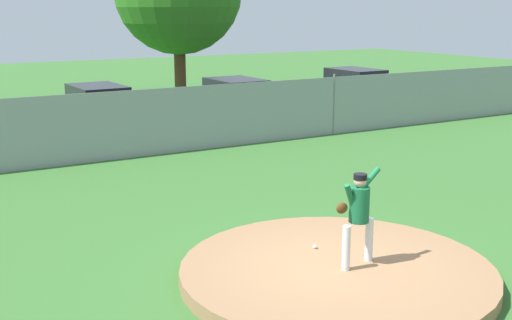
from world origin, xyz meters
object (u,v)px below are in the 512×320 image
parked_car_champagne (355,89)px  pitcher_youth (358,210)px  baseball (315,247)px  parked_car_charcoal (99,110)px  parked_car_burgundy (236,100)px

parked_car_champagne → pitcher_youth: bearing=-128.3°
baseball → parked_car_charcoal: 13.62m
pitcher_youth → parked_car_charcoal: bearing=88.9°
pitcher_youth → parked_car_burgundy: 15.74m
parked_car_burgundy → parked_car_champagne: 5.88m
pitcher_youth → parked_car_charcoal: (0.28, 14.54, -0.38)m
parked_car_charcoal → parked_car_champagne: 11.34m
pitcher_youth → parked_car_champagne: size_ratio=0.35×
pitcher_youth → parked_car_champagne: (11.62, 14.70, -0.36)m
baseball → parked_car_burgundy: (5.90, 13.71, 0.48)m
pitcher_youth → parked_car_champagne: bearing=51.7°
parked_car_burgundy → parked_car_champagne: size_ratio=0.96×
parked_car_burgundy → parked_car_charcoal: size_ratio=0.99×
baseball → parked_car_burgundy: 14.93m
pitcher_youth → baseball: (-0.15, 0.94, -0.89)m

